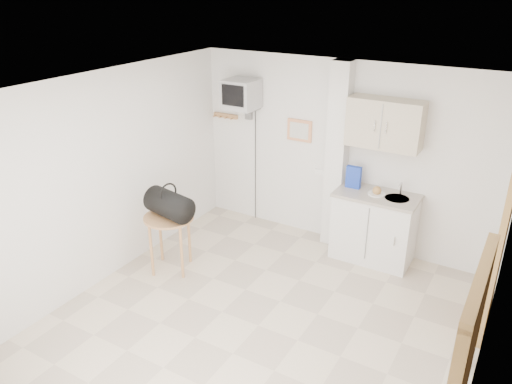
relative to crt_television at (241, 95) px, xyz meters
The scene contains 7 objects.
ground 3.15m from the crt_television, 54.36° to the right, with size 4.50×4.50×0.00m, color beige.
room_envelope 2.60m from the crt_television, 48.84° to the right, with size 4.24×4.54×2.55m.
kitchenette 2.32m from the crt_television, ahead, with size 1.03×0.58×2.10m.
crt_television is the anchor object (origin of this frame).
round_table 2.06m from the crt_television, 92.62° to the right, with size 0.62×0.62×0.74m.
duffel_bag 1.89m from the crt_television, 91.81° to the right, with size 0.65×0.44×0.44m.
water_bottle 4.19m from the crt_television, 25.08° to the right, with size 0.11×0.11×0.32m.
Camera 1 is at (2.17, -3.74, 3.42)m, focal length 35.00 mm.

